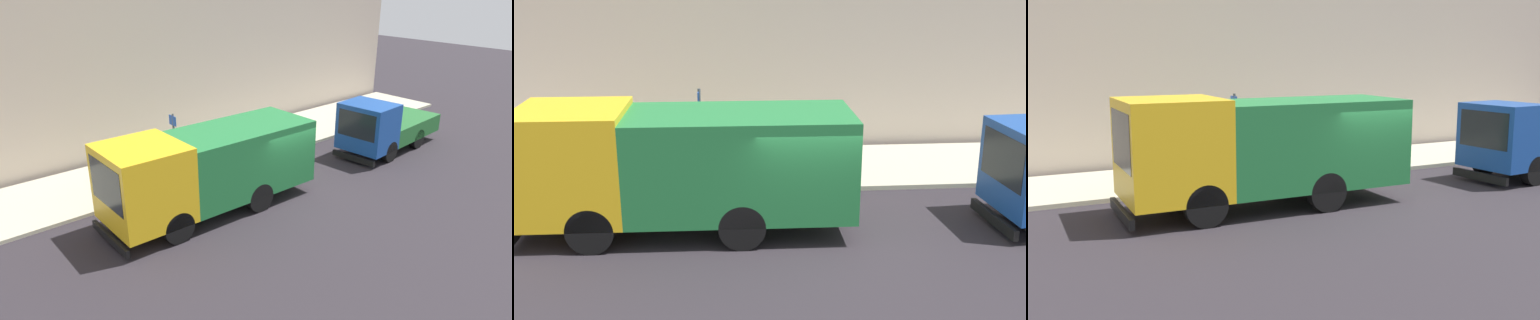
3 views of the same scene
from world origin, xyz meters
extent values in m
plane|color=#2A252B|center=(0.00, 0.00, 0.00)|extent=(80.00, 80.00, 0.00)
cube|color=#B7B298|center=(4.99, 0.00, 0.06)|extent=(3.98, 30.00, 0.13)
cube|color=#C2B09E|center=(7.48, 0.00, 5.32)|extent=(0.50, 30.00, 10.64)
cube|color=yellow|center=(0.77, 5.17, 1.69)|extent=(2.47, 2.36, 2.38)
cube|color=black|center=(0.79, 6.31, 1.98)|extent=(2.04, 0.09, 1.33)
cube|color=#217439|center=(0.72, 1.53, 1.62)|extent=(2.50, 4.98, 2.23)
cube|color=black|center=(0.79, 6.39, 0.28)|extent=(2.34, 0.15, 0.24)
cylinder|color=black|center=(-0.30, 4.72, 0.50)|extent=(0.31, 1.01, 1.01)
cylinder|color=black|center=(1.83, 4.68, 0.50)|extent=(0.31, 1.01, 1.01)
cylinder|color=black|center=(-0.35, 1.54, 0.50)|extent=(0.31, 1.01, 1.01)
cylinder|color=black|center=(1.78, 1.51, 0.50)|extent=(0.31, 1.01, 1.01)
cube|color=#174599|center=(0.35, -5.17, 1.44)|extent=(2.25, 1.90, 1.98)
cube|color=black|center=(0.28, -4.32, 1.67)|extent=(1.79, 0.19, 1.11)
cube|color=#22642C|center=(0.54, -7.90, 0.85)|extent=(2.40, 3.86, 0.80)
cube|color=black|center=(0.28, -4.24, 0.25)|extent=(2.05, 0.27, 0.24)
cylinder|color=black|center=(-0.54, -5.59, 0.45)|extent=(0.36, 0.92, 0.90)
cylinder|color=black|center=(1.28, -5.46, 0.45)|extent=(0.36, 0.92, 0.90)
cylinder|color=black|center=(-0.37, -7.97, 0.45)|extent=(0.36, 0.92, 0.90)
cylinder|color=black|center=(1.46, -7.83, 0.45)|extent=(0.36, 0.92, 0.90)
cylinder|color=#513554|center=(4.50, 4.53, 0.56)|extent=(0.27, 0.27, 0.87)
cylinder|color=#438245|center=(4.50, 4.53, 1.27)|extent=(0.37, 0.37, 0.57)
sphere|color=brown|center=(4.50, 4.53, 1.67)|extent=(0.22, 0.22, 0.22)
cylinder|color=#4C5156|center=(3.37, 2.49, 1.45)|extent=(0.08, 0.08, 2.65)
cube|color=blue|center=(3.37, 2.51, 2.52)|extent=(0.44, 0.03, 0.36)
camera|label=1|loc=(-11.37, 11.16, 7.70)|focal=33.83mm
camera|label=2|loc=(-12.61, 1.90, 5.80)|focal=44.00mm
camera|label=3|loc=(-12.81, 9.04, 3.90)|focal=41.67mm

